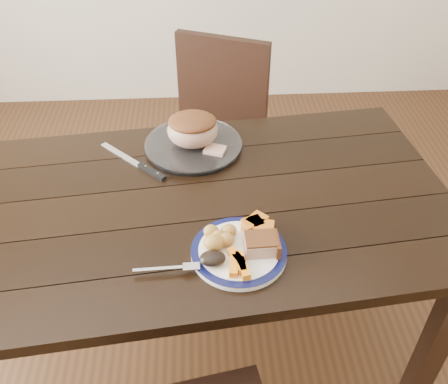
{
  "coord_description": "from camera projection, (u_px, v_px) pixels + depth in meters",
  "views": [
    {
      "loc": [
        0.01,
        -1.18,
        1.78
      ],
      "look_at": [
        0.08,
        -0.02,
        0.8
      ],
      "focal_mm": 40.0,
      "sensor_mm": 36.0,
      "label": 1
    }
  ],
  "objects": [
    {
      "name": "carrot_batons",
      "position": [
        239.0,
        264.0,
        1.32
      ],
      "size": [
        0.06,
        0.11,
        0.02
      ],
      "color": "orange",
      "rests_on": "dinner_plate"
    },
    {
      "name": "dining_table",
      "position": [
        199.0,
        223.0,
        1.62
      ],
      "size": [
        1.69,
        1.07,
        0.75
      ],
      "rotation": [
        0.0,
        0.0,
        0.11
      ],
      "color": "black",
      "rests_on": "ground"
    },
    {
      "name": "dark_mushroom",
      "position": [
        213.0,
        258.0,
        1.33
      ],
      "size": [
        0.07,
        0.05,
        0.03
      ],
      "primitive_type": "ellipsoid",
      "color": "black",
      "rests_on": "dinner_plate"
    },
    {
      "name": "cut_slice",
      "position": [
        215.0,
        150.0,
        1.73
      ],
      "size": [
        0.09,
        0.08,
        0.02
      ],
      "primitive_type": "cube",
      "rotation": [
        0.0,
        0.0,
        -0.37
      ],
      "color": "tan",
      "rests_on": "serving_platter"
    },
    {
      "name": "plate_rim",
      "position": [
        239.0,
        250.0,
        1.38
      ],
      "size": [
        0.27,
        0.27,
        0.02
      ],
      "primitive_type": "torus",
      "color": "#0B0E37",
      "rests_on": "dinner_plate"
    },
    {
      "name": "fork",
      "position": [
        172.0,
        268.0,
        1.32
      ],
      "size": [
        0.18,
        0.03,
        0.0
      ],
      "rotation": [
        0.0,
        0.0,
        0.04
      ],
      "color": "silver",
      "rests_on": "dinner_plate"
    },
    {
      "name": "roasted_potatoes",
      "position": [
        219.0,
        237.0,
        1.38
      ],
      "size": [
        0.09,
        0.1,
        0.05
      ],
      "color": "gold",
      "rests_on": "dinner_plate"
    },
    {
      "name": "chair_far",
      "position": [
        214.0,
        132.0,
        2.27
      ],
      "size": [
        0.55,
        0.56,
        0.93
      ],
      "rotation": [
        0.0,
        0.0,
        2.75
      ],
      "color": "black",
      "rests_on": "ground"
    },
    {
      "name": "carving_knife",
      "position": [
        144.0,
        167.0,
        1.68
      ],
      "size": [
        0.24,
        0.24,
        0.01
      ],
      "rotation": [
        0.0,
        0.0,
        -0.78
      ],
      "color": "silver",
      "rests_on": "dining_table"
    },
    {
      "name": "ground",
      "position": [
        204.0,
        339.0,
        2.04
      ],
      "size": [
        4.0,
        4.0,
        0.0
      ],
      "primitive_type": "plane",
      "color": "#472B16",
      "rests_on": "ground"
    },
    {
      "name": "roast_joint",
      "position": [
        193.0,
        130.0,
        1.73
      ],
      "size": [
        0.18,
        0.15,
        0.12
      ],
      "primitive_type": "ellipsoid",
      "color": "tan",
      "rests_on": "serving_platter"
    },
    {
      "name": "dinner_plate",
      "position": [
        239.0,
        252.0,
        1.38
      ],
      "size": [
        0.27,
        0.27,
        0.02
      ],
      "primitive_type": "cylinder",
      "color": "white",
      "rests_on": "dining_table"
    },
    {
      "name": "pork_slice",
      "position": [
        261.0,
        244.0,
        1.36
      ],
      "size": [
        0.09,
        0.07,
        0.04
      ],
      "primitive_type": "cube",
      "rotation": [
        0.0,
        0.0,
        0.04
      ],
      "color": "tan",
      "rests_on": "dinner_plate"
    },
    {
      "name": "serving_platter",
      "position": [
        193.0,
        146.0,
        1.78
      ],
      "size": [
        0.34,
        0.34,
        0.02
      ],
      "primitive_type": "cylinder",
      "color": "white",
      "rests_on": "dining_table"
    },
    {
      "name": "pumpkin_wedges",
      "position": [
        258.0,
        226.0,
        1.42
      ],
      "size": [
        0.1,
        0.09,
        0.04
      ],
      "color": "orange",
      "rests_on": "dinner_plate"
    }
  ]
}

